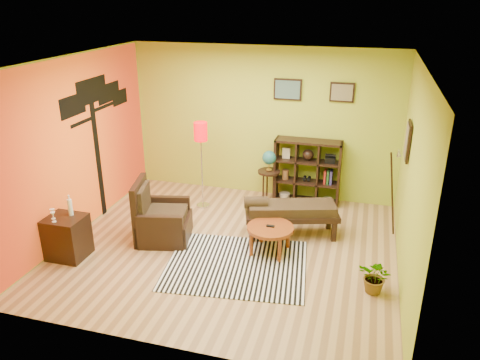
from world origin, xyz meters
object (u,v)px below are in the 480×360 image
(bench, at_px, (289,211))
(armchair, at_px, (160,221))
(globe_table, at_px, (269,163))
(cube_shelf, at_px, (308,172))
(coffee_table, at_px, (270,230))
(floor_lamp, at_px, (201,139))
(potted_plant, at_px, (376,280))
(side_cabinet, at_px, (67,237))

(bench, bearing_deg, armchair, -161.51)
(globe_table, height_order, cube_shelf, cube_shelf)
(cube_shelf, bearing_deg, coffee_table, -97.79)
(floor_lamp, xyz_separation_m, potted_plant, (3.07, -1.90, -1.10))
(armchair, height_order, floor_lamp, floor_lamp)
(floor_lamp, bearing_deg, globe_table, 26.02)
(coffee_table, xyz_separation_m, cube_shelf, (0.27, 1.97, 0.23))
(coffee_table, xyz_separation_m, potted_plant, (1.54, -0.64, -0.18))
(potted_plant, bearing_deg, armchair, 169.93)
(coffee_table, bearing_deg, bench, 73.66)
(side_cabinet, xyz_separation_m, bench, (3.02, 1.52, 0.11))
(coffee_table, bearing_deg, globe_table, 103.20)
(side_cabinet, bearing_deg, coffee_table, 17.98)
(side_cabinet, bearing_deg, cube_shelf, 42.92)
(armchair, xyz_separation_m, bench, (1.94, 0.65, 0.14))
(coffee_table, height_order, armchair, armchair)
(side_cabinet, distance_m, floor_lamp, 2.73)
(armchair, height_order, side_cabinet, armchair)
(floor_lamp, xyz_separation_m, bench, (1.71, -0.67, -0.84))
(armchair, height_order, bench, armchair)
(armchair, bearing_deg, coffee_table, 1.63)
(side_cabinet, bearing_deg, bench, 26.74)
(coffee_table, bearing_deg, side_cabinet, -162.02)
(globe_table, distance_m, cube_shelf, 0.73)
(armchair, relative_size, side_cabinet, 1.02)
(armchair, bearing_deg, floor_lamp, 79.92)
(globe_table, bearing_deg, armchair, -125.82)
(floor_lamp, distance_m, globe_table, 1.34)
(side_cabinet, distance_m, potted_plant, 4.39)
(cube_shelf, bearing_deg, armchair, -135.16)
(coffee_table, height_order, bench, bench)
(coffee_table, distance_m, potted_plant, 1.68)
(bench, bearing_deg, coffee_table, -106.34)
(globe_table, bearing_deg, floor_lamp, -153.98)
(bench, relative_size, potted_plant, 3.31)
(globe_table, distance_m, bench, 1.39)
(armchair, bearing_deg, cube_shelf, 44.84)
(bench, xyz_separation_m, potted_plant, (1.36, -1.23, -0.25))
(cube_shelf, height_order, potted_plant, cube_shelf)
(armchair, bearing_deg, bench, 18.49)
(side_cabinet, height_order, bench, side_cabinet)
(side_cabinet, distance_m, bench, 3.38)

